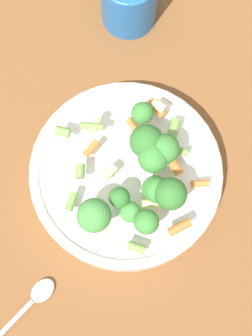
{
  "coord_description": "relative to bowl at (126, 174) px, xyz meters",
  "views": [
    {
      "loc": [
        -0.16,
        0.05,
        0.65
      ],
      "look_at": [
        0.0,
        0.0,
        0.06
      ],
      "focal_mm": 50.0,
      "sensor_mm": 36.0,
      "label": 1
    }
  ],
  "objects": [
    {
      "name": "ground_plane",
      "position": [
        0.0,
        0.0,
        -0.03
      ],
      "size": [
        3.0,
        3.0,
        0.0
      ],
      "primitive_type": "plane",
      "color": "brown"
    },
    {
      "name": "bowl",
      "position": [
        0.0,
        0.0,
        0.0
      ],
      "size": [
        0.26,
        0.26,
        0.05
      ],
      "color": "white",
      "rests_on": "ground_plane"
    },
    {
      "name": "pasta_salad",
      "position": [
        -0.02,
        -0.02,
        0.06
      ],
      "size": [
        0.2,
        0.19,
        0.07
      ],
      "color": "#8CB766",
      "rests_on": "bowl"
    },
    {
      "name": "spoon",
      "position": [
        -0.13,
        0.19,
        -0.02
      ],
      "size": [
        0.11,
        0.18,
        0.01
      ],
      "rotation": [
        0.0,
        0.0,
        11.49
      ],
      "color": "silver",
      "rests_on": "ground_plane"
    }
  ]
}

